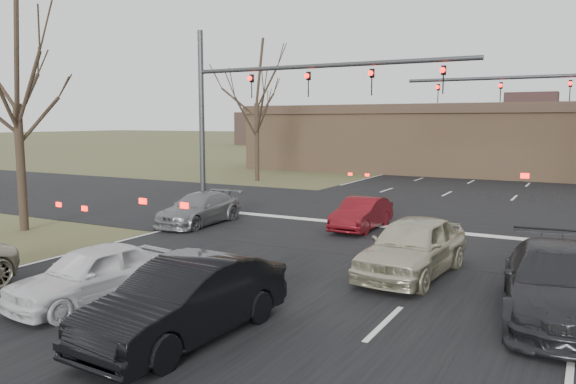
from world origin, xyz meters
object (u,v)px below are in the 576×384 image
car_white_sedan (92,274)px  car_silver_ahead (413,246)px  car_charcoal_sedan (558,284)px  car_black_hatch (186,300)px  car_red_ahead (362,214)px  building (518,140)px  mast_arm_near (264,96)px  car_grey_ahead (199,209)px

car_white_sedan → car_silver_ahead: (5.65, 5.60, 0.12)m
car_white_sedan → car_charcoal_sedan: bearing=30.1°
car_black_hatch → car_red_ahead: size_ratio=1.25×
car_black_hatch → building: bearing=91.1°
car_white_sedan → car_silver_ahead: 7.96m
mast_arm_near → car_black_hatch: 14.39m
car_charcoal_sedan → car_black_hatch: bearing=-150.0°
car_black_hatch → car_silver_ahead: size_ratio=0.99×
car_white_sedan → car_red_ahead: size_ratio=1.06×
car_charcoal_sedan → car_grey_ahead: bearing=152.0°
car_black_hatch → car_charcoal_sedan: car_black_hatch is taller
car_white_sedan → car_charcoal_sedan: car_charcoal_sedan is taller
building → mast_arm_near: bearing=-106.1°
building → car_grey_ahead: bearing=-106.9°
car_black_hatch → car_red_ahead: (-1.00, 11.61, -0.15)m
mast_arm_near → car_silver_ahead: (8.19, -6.19, -4.29)m
car_white_sedan → building: bearing=90.4°
building → car_black_hatch: bearing=-92.3°
car_black_hatch → car_charcoal_sedan: bearing=40.1°
building → car_white_sedan: bearing=-97.3°
car_grey_ahead → car_white_sedan: bearing=-68.5°
mast_arm_near → car_red_ahead: mast_arm_near is taller
car_white_sedan → car_red_ahead: car_white_sedan is taller
car_black_hatch → car_charcoal_sedan: size_ratio=0.88×
car_charcoal_sedan → car_red_ahead: bearing=127.8°
building → car_grey_ahead: (-8.50, -27.91, -2.05)m
mast_arm_near → car_black_hatch: size_ratio=2.67×
car_grey_ahead → car_red_ahead: car_grey_ahead is taller
car_charcoal_sedan → car_silver_ahead: size_ratio=1.12×
car_charcoal_sedan → car_red_ahead: (-7.00, 7.14, -0.15)m
building → car_charcoal_sedan: size_ratio=8.26×
mast_arm_near → car_silver_ahead: mast_arm_near is taller
car_silver_ahead → car_red_ahead: bearing=127.6°
car_charcoal_sedan → car_grey_ahead: size_ratio=1.21×
car_grey_ahead → car_black_hatch: bearing=-55.6°
building → car_silver_ahead: size_ratio=9.26×
mast_arm_near → car_charcoal_sedan: mast_arm_near is taller
building → car_grey_ahead: 29.25m
car_white_sedan → car_black_hatch: (3.19, -0.68, 0.09)m
car_white_sedan → car_black_hatch: car_black_hatch is taller
building → car_red_ahead: 26.06m
car_grey_ahead → building: bearing=71.3°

